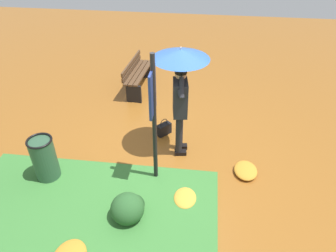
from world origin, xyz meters
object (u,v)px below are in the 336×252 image
Objects in this scene: handbag at (164,129)px; person_with_umbrella at (181,76)px; info_sign_post at (153,107)px; trash_bin at (45,159)px; park_bench at (137,74)px.

person_with_umbrella is at bearing -140.51° from handbag.
info_sign_post reaches higher than handbag.
info_sign_post is 2.11m from trash_bin.
person_with_umbrella is at bearing -21.21° from info_sign_post.
park_bench is (2.22, 1.25, -1.15)m from person_with_umbrella.
person_with_umbrella is 0.89× the size of info_sign_post.
person_with_umbrella is 1.46× the size of park_bench.
info_sign_post reaches higher than person_with_umbrella.
handbag is 2.35m from trash_bin.
park_bench is at bearing 29.43° from person_with_umbrella.
handbag is at bearing 0.98° from info_sign_post.
info_sign_post is at bearing 158.79° from person_with_umbrella.
person_with_umbrella is 5.53× the size of handbag.
info_sign_post is 2.76× the size of trash_bin.
person_with_umbrella reaches higher than park_bench.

